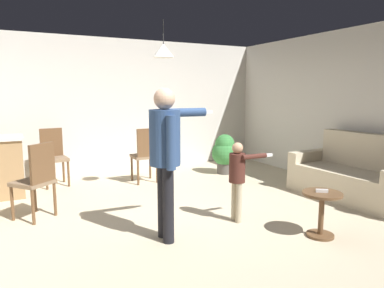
% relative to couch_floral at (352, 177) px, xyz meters
% --- Properties ---
extents(ground, '(7.68, 7.68, 0.00)m').
position_rel_couch_floral_xyz_m(ground, '(-2.69, 0.37, -0.33)').
color(ground, beige).
extents(wall_back, '(6.40, 0.10, 2.70)m').
position_rel_couch_floral_xyz_m(wall_back, '(-2.69, 3.57, 1.02)').
color(wall_back, beige).
rests_on(wall_back, ground).
extents(wall_right, '(0.10, 6.40, 2.70)m').
position_rel_couch_floral_xyz_m(wall_right, '(0.51, 0.37, 1.02)').
color(wall_right, beige).
rests_on(wall_right, ground).
extents(couch_floral, '(0.95, 1.85, 1.00)m').
position_rel_couch_floral_xyz_m(couch_floral, '(0.00, 0.00, 0.00)').
color(couch_floral, beige).
rests_on(couch_floral, ground).
extents(side_table_by_couch, '(0.44, 0.44, 0.52)m').
position_rel_couch_floral_xyz_m(side_table_by_couch, '(-1.59, -0.86, -0.00)').
color(side_table_by_couch, brown).
rests_on(side_table_by_couch, ground).
extents(person_adult, '(0.84, 0.49, 1.68)m').
position_rel_couch_floral_xyz_m(person_adult, '(-3.18, -0.13, 0.71)').
color(person_adult, black).
rests_on(person_adult, ground).
extents(person_child, '(0.54, 0.31, 1.02)m').
position_rel_couch_floral_xyz_m(person_child, '(-2.16, -0.02, 0.30)').
color(person_child, tan).
rests_on(person_child, ground).
extents(dining_chair_by_counter, '(0.59, 0.59, 1.00)m').
position_rel_couch_floral_xyz_m(dining_chair_by_counter, '(-4.42, 1.22, 0.21)').
color(dining_chair_by_counter, brown).
rests_on(dining_chair_by_counter, ground).
extents(dining_chair_near_wall, '(0.46, 0.46, 1.00)m').
position_rel_couch_floral_xyz_m(dining_chair_near_wall, '(-4.04, 2.92, 0.21)').
color(dining_chair_near_wall, brown).
rests_on(dining_chair_near_wall, ground).
extents(dining_chair_centre_back, '(0.42, 0.42, 1.00)m').
position_rel_couch_floral_xyz_m(dining_chair_centre_back, '(-2.55, 2.34, 0.21)').
color(dining_chair_centre_back, brown).
rests_on(dining_chair_centre_back, ground).
extents(potted_plant_corner, '(0.52, 0.52, 0.80)m').
position_rel_couch_floral_xyz_m(potted_plant_corner, '(-0.88, 2.30, 0.11)').
color(potted_plant_corner, '#4C4742').
rests_on(potted_plant_corner, ground).
extents(spare_remote_on_table, '(0.13, 0.10, 0.04)m').
position_rel_couch_floral_xyz_m(spare_remote_on_table, '(-1.60, -0.86, 0.21)').
color(spare_remote_on_table, white).
rests_on(spare_remote_on_table, side_table_by_couch).
extents(ceiling_light_pendant, '(0.32, 0.32, 0.55)m').
position_rel_couch_floral_xyz_m(ceiling_light_pendant, '(-2.55, 1.42, 1.92)').
color(ceiling_light_pendant, silver).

